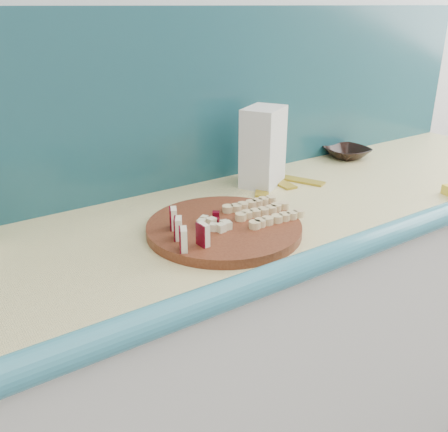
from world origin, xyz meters
name	(u,v)px	position (x,y,z in m)	size (l,w,h in m)	color
kitchen_counter	(266,344)	(0.10, 1.50, 0.46)	(2.20, 0.63, 0.91)	silver
backsplash	(212,97)	(0.10, 1.79, 1.16)	(2.20, 0.02, 0.50)	teal
cutting_board	(224,228)	(-0.10, 1.43, 0.92)	(0.37, 0.37, 0.02)	#481E0F
apple_wedges	(184,230)	(-0.22, 1.41, 0.96)	(0.07, 0.14, 0.05)	#F2E3C1
apple_chunks	(216,222)	(-0.12, 1.43, 0.94)	(0.06, 0.06, 0.02)	beige
banana_slices	(263,211)	(0.01, 1.43, 0.94)	(0.17, 0.14, 0.02)	#D4BB81
brown_bowl	(347,153)	(0.62, 1.71, 0.93)	(0.15, 0.15, 0.04)	black
flour_bag	(263,147)	(0.19, 1.66, 1.03)	(0.14, 0.10, 0.23)	silver
banana_peel	(278,182)	(0.24, 1.64, 0.91)	(0.25, 0.21, 0.01)	gold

